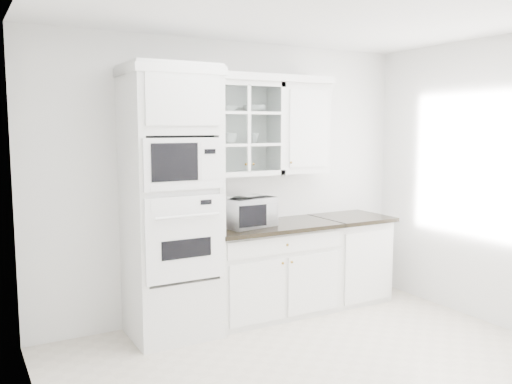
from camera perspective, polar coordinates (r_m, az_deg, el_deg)
ground at (r=4.32m, az=8.42°, el=-18.76°), size 4.00×3.50×0.01m
room_shell at (r=4.25m, az=5.29°, el=5.63°), size 4.00×3.50×2.70m
oven_column at (r=4.83m, az=-8.90°, el=-1.18°), size 0.76×0.68×2.40m
base_cabinet_run at (r=5.44m, az=1.46°, el=-8.11°), size 1.32×0.67×0.92m
extra_base_cabinet at (r=6.00m, az=9.77°, el=-6.78°), size 0.72×0.67×0.92m
upper_cabinet_glass at (r=5.25m, az=-1.62°, el=6.67°), size 0.80×0.33×0.90m
upper_cabinet_solid at (r=5.60m, az=4.56°, el=6.66°), size 0.55×0.33×0.90m
crown_molding at (r=5.20m, az=-2.55°, el=12.01°), size 2.14×0.38×0.07m
countertop_microwave at (r=5.18m, az=-0.99°, el=-2.09°), size 0.56×0.50×0.28m
bowl_a at (r=5.16m, az=-3.36°, el=8.75°), size 0.28×0.28×0.06m
bowl_b at (r=5.35m, az=-0.19°, el=8.75°), size 0.26×0.26×0.07m
cup_a at (r=5.20m, az=-2.73°, el=5.67°), size 0.14×0.14×0.10m
cup_b at (r=5.34m, az=-0.28°, el=5.69°), size 0.12×0.12×0.10m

